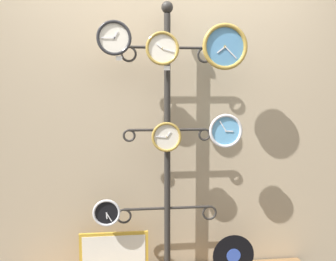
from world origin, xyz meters
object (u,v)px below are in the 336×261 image
clock_top_right (225,47)px  vinyl_record (233,255)px  clock_top_center (162,49)px  clock_middle_center (166,137)px  display_stand (167,183)px  picture_frame (114,255)px  clock_top_left (114,38)px  clock_middle_right (226,131)px  clock_bottom_left (107,213)px

clock_top_right → vinyl_record: clock_top_right is taller
clock_top_center → clock_top_right: clock_top_right is taller
clock_middle_center → display_stand: bearing=80.0°
picture_frame → clock_top_left: bearing=-71.0°
display_stand → clock_middle_center: size_ratio=9.71×
display_stand → vinyl_record: display_stand is taller
clock_top_right → clock_top_left: bearing=179.5°
clock_top_center → clock_middle_right: size_ratio=0.94×
display_stand → clock_top_left: 1.08m
clock_top_right → picture_frame: clock_top_right is taller
clock_bottom_left → clock_top_left: bearing=-3.7°
vinyl_record → clock_top_right: bearing=-173.0°
display_stand → clock_top_right: bearing=-14.7°
clock_middle_center → picture_frame: 0.96m
display_stand → clock_top_right: (0.39, -0.10, 0.97)m
clock_top_left → clock_top_right: clock_top_left is taller
clock_top_right → clock_bottom_left: (-0.82, 0.01, -1.15)m
clock_top_center → clock_bottom_left: bearing=177.7°
clock_bottom_left → clock_middle_center: bearing=1.3°
clock_top_right → clock_middle_center: clock_top_right is taller
clock_top_center → clock_bottom_left: 1.19m
clock_bottom_left → picture_frame: clock_bottom_left is taller
clock_middle_right → clock_bottom_left: 1.01m
vinyl_record → clock_middle_center: bearing=179.0°
picture_frame → display_stand: bearing=1.5°
clock_top_left → clock_bottom_left: bearing=176.3°
clock_top_center → picture_frame: bearing=164.7°
display_stand → picture_frame: size_ratio=4.09×
clock_top_left → clock_middle_right: size_ratio=0.97×
clock_top_center → clock_middle_center: (0.03, 0.03, -0.60)m
clock_middle_right → clock_top_right: bearing=179.9°
clock_bottom_left → picture_frame: (0.04, 0.08, -0.35)m
display_stand → clock_top_left: display_stand is taller
clock_top_left → picture_frame: 1.55m
display_stand → clock_bottom_left: (-0.44, -0.09, -0.18)m
clock_top_center → vinyl_record: 1.58m
clock_top_left → clock_middle_center: size_ratio=1.10×
clock_top_left → picture_frame: size_ratio=0.46×
clock_bottom_left → clock_top_right: bearing=-0.8°
display_stand → clock_middle_right: display_stand is taller
clock_top_center → clock_bottom_left: clock_top_center is taller
clock_bottom_left → vinyl_record: clock_bottom_left is taller
clock_middle_right → picture_frame: 1.22m
clock_bottom_left → vinyl_record: 0.99m
clock_top_center → clock_middle_center: bearing=40.2°
clock_top_center → clock_middle_right: bearing=0.6°
display_stand → clock_middle_center: display_stand is taller
display_stand → clock_top_left: size_ratio=8.80×
clock_top_right → picture_frame: (-0.78, 0.09, -1.50)m
clock_middle_center → picture_frame: size_ratio=0.42×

